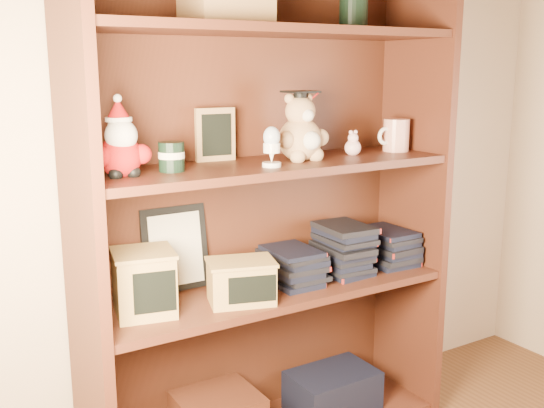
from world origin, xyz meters
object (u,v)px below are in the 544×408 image
(teacher_mug, at_px, (396,135))
(treats_box, at_px, (144,282))
(grad_teddy_bear, at_px, (301,133))
(bookcase, at_px, (263,214))

(teacher_mug, relative_size, treats_box, 0.63)
(grad_teddy_bear, bearing_deg, treats_box, 179.36)
(grad_teddy_bear, xyz_separation_m, teacher_mug, (0.40, 0.01, -0.03))
(bookcase, height_order, grad_teddy_bear, bookcase)
(bookcase, xyz_separation_m, treats_box, (-0.42, -0.05, -0.14))
(bookcase, bearing_deg, teacher_mug, -5.78)
(bookcase, bearing_deg, grad_teddy_bear, -28.64)
(treats_box, bearing_deg, teacher_mug, 0.05)
(bookcase, distance_m, treats_box, 0.44)
(grad_teddy_bear, distance_m, teacher_mug, 0.40)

